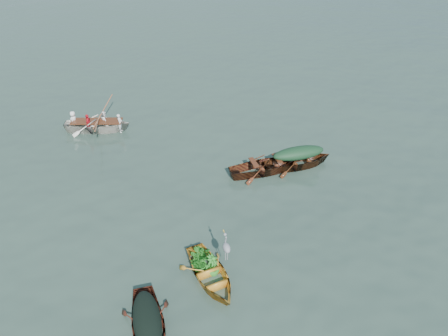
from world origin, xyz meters
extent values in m
plane|color=#34493F|center=(0.00, 0.00, 0.00)|extent=(140.00, 140.00, 0.00)
imported|color=gold|center=(-1.88, -2.23, 0.00)|extent=(1.95, 3.34, 0.84)
imported|color=#511D13|center=(-3.87, -3.62, 0.00)|extent=(1.33, 3.54, 0.87)
imported|color=#451E10|center=(2.95, 2.73, 0.00)|extent=(4.01, 1.34, 0.90)
imported|color=brown|center=(1.54, 2.69, 0.00)|extent=(4.20, 1.50, 0.95)
imported|color=white|center=(-4.88, 7.92, 0.00)|extent=(4.42, 2.26, 1.01)
ellipsoid|color=black|center=(-3.87, -3.62, 0.64)|extent=(0.73, 1.95, 0.40)
ellipsoid|color=#14311A|center=(2.95, 2.73, 0.71)|extent=(2.21, 0.74, 0.52)
imported|color=#21721E|center=(-1.97, -1.68, 0.72)|extent=(0.86, 1.02, 0.60)
imported|color=silver|center=(-4.88, 7.92, 0.88)|extent=(3.15, 1.83, 0.76)
camera|label=1|loc=(-3.77, -10.89, 10.01)|focal=35.00mm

